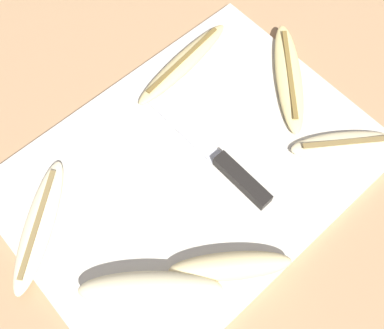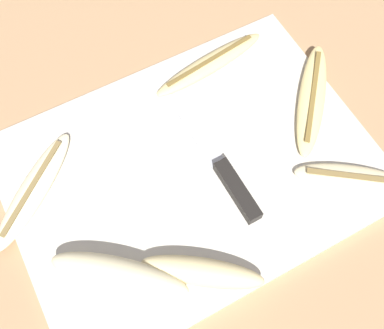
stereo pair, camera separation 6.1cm
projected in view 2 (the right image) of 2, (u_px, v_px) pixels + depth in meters
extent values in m
plane|color=tan|center=(192.00, 171.00, 0.63)|extent=(4.00, 4.00, 0.00)
cube|color=beige|center=(192.00, 169.00, 0.62)|extent=(0.50, 0.36, 0.01)
cube|color=black|center=(237.00, 190.00, 0.60)|extent=(0.02, 0.09, 0.02)
cube|color=#B7BABF|center=(193.00, 125.00, 0.65)|extent=(0.02, 0.15, 0.00)
ellipsoid|color=beige|center=(119.00, 276.00, 0.54)|extent=(0.16, 0.15, 0.04)
ellipsoid|color=beige|center=(34.00, 189.00, 0.60)|extent=(0.16, 0.14, 0.02)
cube|color=olive|center=(32.00, 187.00, 0.59)|extent=(0.12, 0.10, 0.00)
ellipsoid|color=beige|center=(202.00, 272.00, 0.54)|extent=(0.14, 0.12, 0.03)
ellipsoid|color=beige|center=(351.00, 179.00, 0.60)|extent=(0.15, 0.12, 0.02)
cube|color=olive|center=(353.00, 176.00, 0.59)|extent=(0.10, 0.08, 0.00)
ellipsoid|color=#DBC684|center=(210.00, 64.00, 0.68)|extent=(0.20, 0.06, 0.02)
cube|color=brown|center=(210.00, 60.00, 0.68)|extent=(0.16, 0.03, 0.00)
ellipsoid|color=#EDD689|center=(312.00, 98.00, 0.66)|extent=(0.16, 0.17, 0.02)
cube|color=olive|center=(313.00, 95.00, 0.65)|extent=(0.11, 0.12, 0.00)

